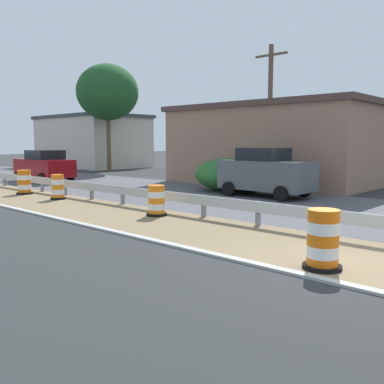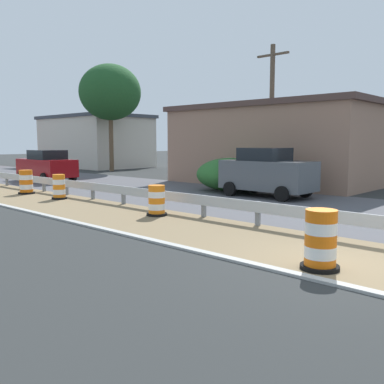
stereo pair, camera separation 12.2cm
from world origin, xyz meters
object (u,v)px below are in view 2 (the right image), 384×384
object	(u,v)px
traffic_barrel_mid	(59,188)
traffic_barrel_farther	(26,183)
traffic_barrel_nearest	(320,242)
car_lead_far_lane	(47,166)
traffic_barrel_close	(157,202)
car_mid_far_lane	(267,172)
utility_pole_near	(271,115)

from	to	relation	value
traffic_barrel_mid	traffic_barrel_farther	xyz separation A→B (m)	(-0.09, 2.79, 0.03)
traffic_barrel_nearest	car_lead_far_lane	world-z (taller)	car_lead_far_lane
traffic_barrel_nearest	traffic_barrel_close	xyz separation A→B (m)	(1.88, 6.62, -0.07)
traffic_barrel_close	car_mid_far_lane	bearing A→B (deg)	0.25
traffic_barrel_farther	car_mid_far_lane	world-z (taller)	car_mid_far_lane
utility_pole_near	traffic_barrel_nearest	bearing A→B (deg)	-143.76
car_mid_far_lane	traffic_barrel_nearest	bearing A→B (deg)	-50.68
traffic_barrel_farther	utility_pole_near	xyz separation A→B (m)	(9.60, -7.10, 3.26)
traffic_barrel_farther	car_mid_far_lane	bearing A→B (deg)	-52.40
traffic_barrel_close	traffic_barrel_nearest	bearing A→B (deg)	-105.85
car_lead_far_lane	utility_pole_near	world-z (taller)	utility_pole_near
traffic_barrel_farther	car_lead_far_lane	distance (m)	6.47
traffic_barrel_close	utility_pole_near	xyz separation A→B (m)	(9.44, 1.68, 3.32)
traffic_barrel_nearest	utility_pole_near	bearing A→B (deg)	36.24
car_mid_far_lane	car_lead_far_lane	bearing A→B (deg)	-167.09
traffic_barrel_mid	car_lead_far_lane	xyz separation A→B (m)	(3.74, 7.98, 0.49)
traffic_barrel_nearest	traffic_barrel_mid	xyz separation A→B (m)	(1.80, 12.61, -0.05)
utility_pole_near	car_lead_far_lane	bearing A→B (deg)	115.14
traffic_barrel_close	traffic_barrel_mid	bearing A→B (deg)	90.75
traffic_barrel_mid	traffic_barrel_close	bearing A→B (deg)	-89.25
traffic_barrel_mid	car_lead_far_lane	size ratio (longest dim) A/B	0.23
car_mid_far_lane	utility_pole_near	xyz separation A→B (m)	(2.87, 1.65, 2.70)
traffic_barrel_mid	car_lead_far_lane	distance (m)	8.83
car_lead_far_lane	car_mid_far_lane	bearing A→B (deg)	-167.29
traffic_barrel_close	car_lead_far_lane	bearing A→B (deg)	75.30
car_lead_far_lane	utility_pole_near	xyz separation A→B (m)	(5.77, -12.30, 2.81)
traffic_barrel_farther	car_lead_far_lane	size ratio (longest dim) A/B	0.25
traffic_barrel_nearest	car_mid_far_lane	size ratio (longest dim) A/B	0.28
car_mid_far_lane	traffic_barrel_farther	bearing A→B (deg)	-141.27
traffic_barrel_close	traffic_barrel_mid	world-z (taller)	traffic_barrel_mid
traffic_barrel_nearest	utility_pole_near	distance (m)	14.41
traffic_barrel_nearest	traffic_barrel_farther	xyz separation A→B (m)	(1.72, 15.40, -0.02)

